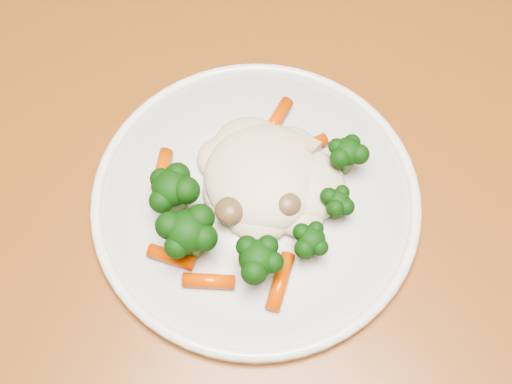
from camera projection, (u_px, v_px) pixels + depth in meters
dining_table at (316, 228)px, 0.67m from camera, size 1.23×0.95×0.75m
plate at (256, 199)px, 0.56m from camera, size 0.28×0.28×0.01m
meal at (253, 193)px, 0.53m from camera, size 0.18×0.20×0.05m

